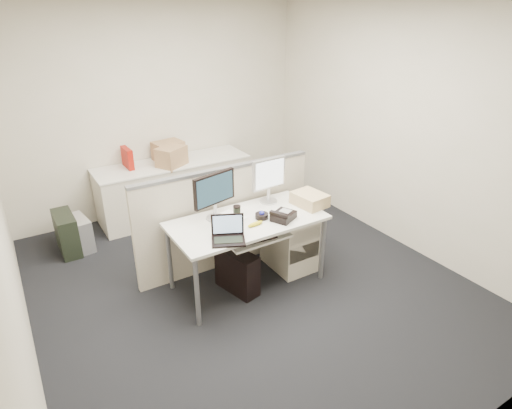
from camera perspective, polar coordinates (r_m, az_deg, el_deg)
floor at (r=4.51m, az=-1.11°, el=-10.37°), size 4.00×4.50×0.01m
wall_back at (r=5.87m, az=-12.74°, el=12.05°), size 4.00×0.02×2.70m
wall_front at (r=2.42m, az=27.26°, el=-9.30°), size 4.00×0.02×2.70m
wall_right at (r=5.15m, az=18.57°, el=9.61°), size 0.02×4.50×2.70m
desk at (r=4.16m, az=-1.18°, el=-2.82°), size 1.50×0.75×0.73m
keyboard_tray at (r=4.04m, az=0.13°, el=-4.39°), size 0.62×0.32×0.02m
drawer_pedestal at (r=4.62m, az=4.44°, el=-4.62°), size 0.40×0.55×0.65m
cubicle_partition at (r=4.56m, az=-4.02°, el=-1.87°), size 2.00×0.06×1.10m
back_counter at (r=5.88m, az=-10.78°, el=2.07°), size 2.00×0.60×0.72m
monitor_main at (r=4.06m, az=-5.55°, el=1.07°), size 0.50×0.29×0.47m
monitor_small at (r=4.41m, az=1.70°, el=3.15°), size 0.39×0.20×0.47m
laptop at (r=3.71m, az=-3.74°, el=-3.50°), size 0.35×0.32×0.22m
trackball at (r=4.14m, az=0.78°, el=-1.53°), size 0.14×0.14×0.05m
desk_phone at (r=4.12m, az=3.68°, el=-1.55°), size 0.28×0.26×0.07m
paper_stack at (r=4.17m, az=-3.45°, el=-1.70°), size 0.27×0.31×0.01m
sticky_pad at (r=4.21m, az=0.92°, el=-1.36°), size 0.08×0.08×0.01m
travel_mug at (r=4.06m, az=-2.55°, el=-1.30°), size 0.09×0.09×0.15m
banana at (r=4.00m, az=-0.10°, el=-2.60°), size 0.18×0.06×0.04m
cellphone at (r=4.10m, az=-3.35°, el=-2.17°), size 0.05×0.10×0.01m
manila_folders at (r=4.44m, az=7.17°, el=0.70°), size 0.30×0.37×0.13m
keyboard at (r=3.98m, az=-0.18°, el=-4.54°), size 0.42×0.19×0.02m
pc_tower_desk at (r=4.28m, az=-2.53°, el=-8.87°), size 0.29×0.50×0.44m
pc_tower_spare_dark at (r=5.37m, az=-23.93°, el=-3.52°), size 0.21×0.50×0.47m
pc_tower_spare_silver at (r=5.40m, az=-22.31°, el=-3.54°), size 0.22×0.43×0.39m
cardboard_box_left at (r=5.58m, az=-11.20°, el=6.22°), size 0.44×0.40×0.26m
cardboard_box_right at (r=5.81m, az=-11.61°, el=6.94°), size 0.40×0.33×0.27m
red_binder at (r=5.64m, az=-16.76°, el=5.88°), size 0.08×0.30×0.27m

